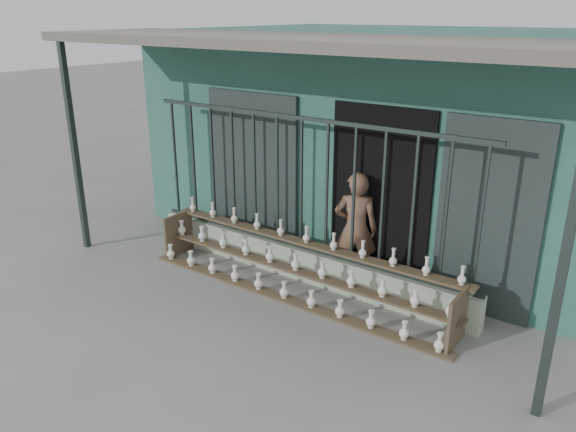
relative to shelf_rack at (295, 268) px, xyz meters
The scene contains 6 objects.
ground 0.97m from the shelf_rack, 102.10° to the right, with size 60.00×60.00×0.00m, color slate.
workshop_building 3.58m from the shelf_rack, 93.17° to the left, with size 7.40×6.60×3.21m.
parapet_wall 0.47m from the shelf_rack, 114.66° to the left, with size 5.00×0.20×0.45m, color #A8B99E.
security_fence 1.09m from the shelf_rack, 114.66° to the left, with size 5.00×0.04×1.80m.
shelf_rack is the anchor object (origin of this frame).
elderly_woman 0.95m from the shelf_rack, 55.13° to the left, with size 0.57×0.38×1.56m, color brown.
Camera 1 is at (3.95, -4.51, 3.49)m, focal length 35.00 mm.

